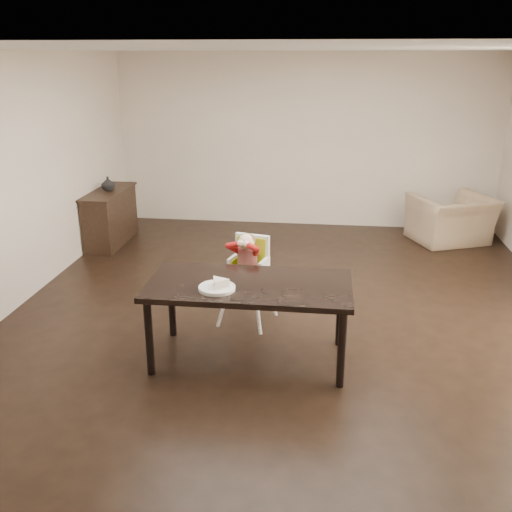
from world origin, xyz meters
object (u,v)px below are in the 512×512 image
(high_chair, at_px, (248,259))
(armchair, at_px, (452,212))
(dining_table, at_px, (249,291))
(sideboard, at_px, (110,217))

(high_chair, height_order, armchair, high_chair)
(dining_table, relative_size, sideboard, 1.43)
(dining_table, relative_size, high_chair, 1.87)
(sideboard, bearing_deg, dining_table, -51.61)
(dining_table, distance_m, high_chair, 0.81)
(armchair, height_order, sideboard, armchair)
(dining_table, distance_m, armchair, 4.55)
(armchair, bearing_deg, dining_table, 34.24)
(armchair, xyz_separation_m, sideboard, (-4.98, -0.67, -0.07))
(sideboard, bearing_deg, high_chair, -44.66)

